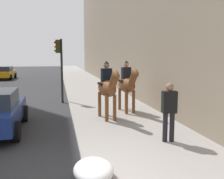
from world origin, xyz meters
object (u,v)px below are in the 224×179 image
object	(u,v)px
traffic_light_near_curb	(60,60)
pedestrian_greeting	(169,108)
mounted_horse_near	(107,87)
car_mid_lane	(4,73)
mounted_horse_far	(127,84)

from	to	relation	value
traffic_light_near_curb	pedestrian_greeting	bearing A→B (deg)	-158.38
mounted_horse_near	traffic_light_near_curb	xyz separation A→B (m)	(4.51, 1.75, 0.98)
pedestrian_greeting	car_mid_lane	bearing A→B (deg)	27.81
mounted_horse_near	traffic_light_near_curb	world-z (taller)	traffic_light_near_curb
mounted_horse_far	pedestrian_greeting	size ratio (longest dim) A/B	1.33
mounted_horse_near	car_mid_lane	distance (m)	21.57
mounted_horse_near	traffic_light_near_curb	distance (m)	4.93
pedestrian_greeting	car_mid_lane	xyz separation A→B (m)	(23.11, 8.88, -0.35)
car_mid_lane	traffic_light_near_curb	size ratio (longest dim) A/B	1.26
mounted_horse_near	pedestrian_greeting	xyz separation A→B (m)	(-2.96, -1.21, -0.27)
mounted_horse_near	car_mid_lane	world-z (taller)	mounted_horse_near
mounted_horse_far	traffic_light_near_curb	distance (m)	4.56
mounted_horse_near	car_mid_lane	xyz separation A→B (m)	(20.15, 7.67, -0.62)
mounted_horse_near	car_mid_lane	bearing A→B (deg)	-166.98
mounted_horse_near	mounted_horse_far	distance (m)	1.52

